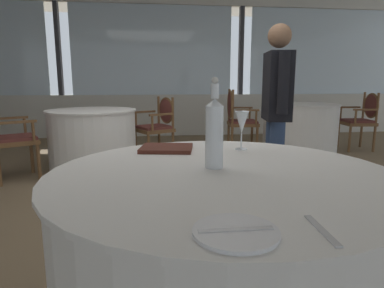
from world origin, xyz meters
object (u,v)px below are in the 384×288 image
at_px(dining_chair_1_1, 5,132).
at_px(menu_book, 167,148).
at_px(water_bottle, 214,131).
at_px(dining_chair_0_0, 237,115).
at_px(dining_chair_0_1, 363,116).
at_px(side_plate, 236,232).
at_px(dining_chair_1_0, 159,122).
at_px(wine_glass, 242,123).
at_px(diner_person_0, 276,106).

bearing_deg(dining_chair_1_1, menu_book, -80.93).
relative_size(menu_book, dining_chair_1_1, 0.28).
height_order(water_bottle, menu_book, water_bottle).
height_order(dining_chair_0_0, dining_chair_0_1, dining_chair_0_0).
height_order(side_plate, dining_chair_1_0, dining_chair_1_0).
xyz_separation_m(water_bottle, dining_chair_0_1, (3.19, 3.76, -0.36)).
relative_size(dining_chair_0_0, dining_chair_1_0, 1.11).
distance_m(menu_book, dining_chair_1_0, 3.16).
bearing_deg(dining_chair_1_1, wine_glass, -75.46).
bearing_deg(water_bottle, dining_chair_1_0, 92.45).
distance_m(water_bottle, wine_glass, 0.41).
relative_size(dining_chair_0_0, dining_chair_1_1, 1.04).
xyz_separation_m(wine_glass, menu_book, (-0.39, 0.03, -0.13)).
height_order(menu_book, diner_person_0, diner_person_0).
bearing_deg(menu_book, dining_chair_0_0, 79.63).
bearing_deg(dining_chair_0_1, menu_book, 50.18).
xyz_separation_m(water_bottle, diner_person_0, (0.84, 1.50, -0.01)).
xyz_separation_m(menu_book, dining_chair_1_1, (-1.71, 2.20, -0.21)).
height_order(dining_chair_1_0, dining_chair_1_1, dining_chair_1_1).
bearing_deg(side_plate, dining_chair_1_1, 119.63).
bearing_deg(wine_glass, dining_chair_1_1, 133.23).
bearing_deg(diner_person_0, dining_chair_1_0, -55.16).
relative_size(wine_glass, menu_book, 0.77).
relative_size(wine_glass, dining_chair_0_1, 0.22).
relative_size(dining_chair_1_1, diner_person_0, 0.60).
relative_size(water_bottle, wine_glass, 1.83).
height_order(water_bottle, dining_chair_1_0, water_bottle).
distance_m(wine_glass, dining_chair_1_0, 3.23).
bearing_deg(menu_book, dining_chair_1_0, 99.31).
distance_m(dining_chair_1_1, diner_person_0, 2.96).
xyz_separation_m(dining_chair_0_0, dining_chair_1_1, (-3.02, -1.36, -0.01)).
bearing_deg(dining_chair_1_0, dining_chair_1_1, 0.00).
height_order(wine_glass, diner_person_0, diner_person_0).
relative_size(side_plate, dining_chair_0_0, 0.21).
xyz_separation_m(water_bottle, wine_glass, (0.21, 0.35, -0.01)).
bearing_deg(wine_glass, side_plate, -105.90).
distance_m(dining_chair_0_1, diner_person_0, 3.28).
distance_m(water_bottle, diner_person_0, 1.72).
xyz_separation_m(dining_chair_0_0, dining_chair_0_1, (2.06, -0.19, -0.02)).
bearing_deg(dining_chair_0_1, diner_person_0, 48.98).
relative_size(water_bottle, dining_chair_0_1, 0.40).
xyz_separation_m(wine_glass, dining_chair_0_1, (2.98, 3.41, -0.35)).
relative_size(dining_chair_1_0, dining_chair_1_1, 0.94).
xyz_separation_m(side_plate, dining_chair_1_1, (-1.82, 3.21, -0.20)).
xyz_separation_m(dining_chair_1_1, diner_person_0, (2.73, -1.09, 0.34)).
bearing_deg(dining_chair_1_1, diner_person_0, -50.39).
bearing_deg(water_bottle, side_plate, -95.90).
distance_m(water_bottle, dining_chair_0_1, 4.95).
bearing_deg(water_bottle, wine_glass, 59.02).
xyz_separation_m(dining_chair_0_1, dining_chair_1_0, (-3.35, -0.22, -0.03)).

